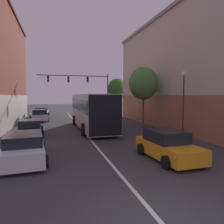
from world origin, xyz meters
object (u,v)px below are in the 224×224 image
Objects in this scene: parked_car_left_mid at (39,115)px; street_lamp at (184,94)px; hatchback_foreground at (168,146)px; street_tree_far at (117,89)px; street_tree_near at (143,83)px; parked_car_left_far at (30,128)px; bus at (92,110)px; parked_car_left_distant at (24,148)px; parked_car_left_near at (42,112)px; traffic_signal_gantry at (84,85)px.

street_lamp is (10.71, -15.01, 2.57)m from parked_car_left_mid.
hatchback_foreground is 0.70× the size of street_tree_far.
street_tree_near is (10.13, -9.21, 3.63)m from parked_car_left_mid.
parked_car_left_far is at bearing -128.53° from street_tree_far.
bus reaches higher than parked_car_left_distant.
parked_car_left_distant is (0.33, -23.55, -0.01)m from parked_car_left_near.
parked_car_left_distant reaches higher than parked_car_left_far.
parked_car_left_mid is 0.83× the size of street_tree_far.
street_tree_far is at bearing -27.39° from bus.
traffic_signal_gantry is (6.13, -3.05, 4.10)m from parked_car_left_near.
parked_car_left_mid is at bearing 31.59° from bus.
parked_car_left_near is 0.83× the size of street_lamp.
bus is 5.87m from parked_car_left_far.
parked_car_left_mid is 17.59m from parked_car_left_distant.
street_tree_near reaches higher than parked_car_left_near.
traffic_signal_gantry is at bearing -112.99° from parked_car_left_near.
parked_car_left_distant is at bearing 173.39° from parked_car_left_mid.
parked_car_left_mid is 0.99× the size of street_lamp.
bus is 9.91m from parked_car_left_mid.
street_tree_far reaches higher than street_lamp.
bus is 15.25m from parked_car_left_near.
street_tree_far is (11.22, -2.34, 3.55)m from parked_car_left_near.
bus is at bearing -156.47° from parked_car_left_near.
parked_car_left_near is at bearing 116.97° from street_lamp.
hatchback_foreground is 11.19m from parked_car_left_far.
bus reaches higher than parked_car_left_far.
parked_car_left_distant is (-4.89, -9.27, -1.19)m from bus.
street_tree_far reaches higher than hatchback_foreground.
street_tree_near is at bearing -95.04° from street_tree_far.
street_tree_near reaches higher than parked_car_left_distant.
parked_car_left_far is 0.83× the size of street_lamp.
bus is at bearing -116.70° from street_tree_far.
parked_car_left_distant is 10.97m from street_lamp.
traffic_signal_gantry is at bearing -20.48° from parked_car_left_distant.
street_lamp reaches higher than bus.
street_tree_far is at bearing 88.31° from street_lamp.
parked_car_left_distant is at bearing -105.80° from traffic_signal_gantry.
street_tree_near reaches higher than street_tree_far.
traffic_signal_gantry is at bearing -27.91° from parked_car_left_far.
street_lamp reaches higher than parked_car_left_near.
street_tree_far reaches higher than bus.
street_lamp is at bearing -141.50° from bus.
traffic_signal_gantry reaches higher than street_tree_near.
street_lamp is (10.34, 2.57, 2.60)m from parked_car_left_distant.
hatchback_foreground is at bearing -130.67° from street_lamp.
hatchback_foreground is at bearing -142.96° from parked_car_left_far.
parked_car_left_mid is at bearing -154.73° from traffic_signal_gantry.
parked_car_left_mid is 12.34m from street_tree_far.
traffic_signal_gantry is at bearing -5.35° from bus.
parked_car_left_near is (-5.21, 14.28, -1.18)m from bus.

